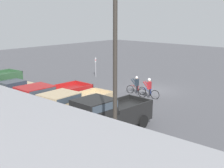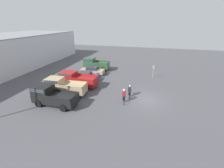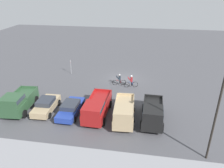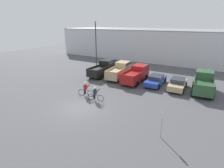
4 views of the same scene
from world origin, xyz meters
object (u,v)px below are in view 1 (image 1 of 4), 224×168
cyclist_0 (136,85)px  pickup_truck_2 (51,97)px  pickup_truck_0 (108,114)px  pickup_truck_1 (73,106)px  fire_lane_sign (96,65)px  sedan_1 (12,89)px  lamppost (115,73)px  sedan_0 (29,96)px  cyclist_1 (149,88)px

cyclist_0 → pickup_truck_2: bearing=81.3°
pickup_truck_0 → pickup_truck_1: pickup_truck_0 is taller
cyclist_0 → pickup_truck_1: bearing=100.6°
cyclist_0 → fire_lane_sign: 8.23m
sedan_1 → lamppost: size_ratio=0.53×
sedan_1 → fire_lane_sign: size_ratio=1.94×
sedan_0 → sedan_1: 2.81m
pickup_truck_0 → sedan_0: size_ratio=1.15×
pickup_truck_2 → sedan_1: bearing=-2.5°
pickup_truck_0 → sedan_0: pickup_truck_0 is taller
lamppost → sedan_1: bearing=-16.5°
cyclist_0 → sedan_1: bearing=49.1°
pickup_truck_0 → sedan_1: pickup_truck_0 is taller
pickup_truck_1 → pickup_truck_0: bearing=-175.8°
sedan_1 → cyclist_0: 10.43m
pickup_truck_1 → cyclist_0: size_ratio=2.93×
lamppost → cyclist_1: bearing=-59.9°
pickup_truck_0 → pickup_truck_2: 5.60m
pickup_truck_0 → fire_lane_sign: (12.09, -11.08, 0.19)m
pickup_truck_2 → sedan_0: size_ratio=1.22×
cyclist_0 → cyclist_1: cyclist_1 is taller
pickup_truck_0 → cyclist_1: (2.73, -7.90, -0.30)m
cyclist_0 → sedan_0: bearing=63.4°
pickup_truck_0 → pickup_truck_2: size_ratio=0.94×
sedan_0 → fire_lane_sign: (3.70, -10.81, 0.67)m
pickup_truck_1 → cyclist_0: 8.68m
sedan_0 → lamppost: lamppost is taller
pickup_truck_0 → pickup_truck_1: 2.77m
cyclist_1 → pickup_truck_1: bearing=89.8°
pickup_truck_0 → cyclist_1: pickup_truck_0 is taller
cyclist_0 → lamppost: size_ratio=0.22×
pickup_truck_1 → sedan_0: 5.66m
fire_lane_sign → pickup_truck_1: bearing=129.6°
pickup_truck_1 → fire_lane_sign: 14.64m
cyclist_0 → lamppost: lamppost is taller
pickup_truck_2 → lamppost: 11.32m
pickup_truck_2 → lamppost: (-9.83, 4.33, 3.58)m
sedan_1 → cyclist_0: bearing=-130.9°
pickup_truck_2 → cyclist_0: size_ratio=3.03×
fire_lane_sign → cyclist_1: bearing=161.3°
pickup_truck_0 → lamppost: bearing=135.8°
lamppost → cyclist_0: bearing=-55.4°
fire_lane_sign → sedan_0: bearing=108.9°
lamppost → pickup_truck_2: bearing=-23.8°
pickup_truck_1 → cyclist_1: 8.11m
sedan_0 → sedan_1: size_ratio=1.05×
fire_lane_sign → pickup_truck_0: bearing=137.5°
pickup_truck_2 → fire_lane_sign: size_ratio=2.48×
pickup_truck_1 → fire_lane_sign: bearing=-50.4°
fire_lane_sign → lamppost: lamppost is taller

